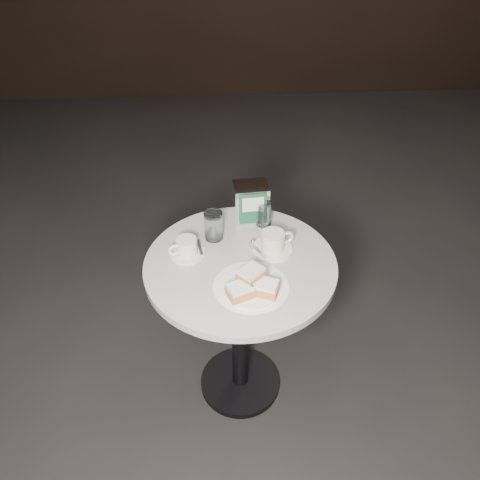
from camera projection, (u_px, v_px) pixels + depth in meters
name	position (u px, v px, depth m)	size (l,w,h in m)	color
ground	(240.00, 383.00, 2.16)	(7.00, 7.00, 0.00)	black
cafe_table	(240.00, 300.00, 1.82)	(0.70, 0.70, 0.74)	black
sugar_spill	(251.00, 286.00, 1.59)	(0.26, 0.26, 0.00)	white
beignet_plate	(252.00, 287.00, 1.55)	(0.19, 0.18, 0.08)	white
coffee_cup_left	(187.00, 248.00, 1.71)	(0.17, 0.17, 0.07)	white
coffee_cup_right	(273.00, 243.00, 1.72)	(0.19, 0.19, 0.08)	white
water_glass_left	(214.00, 226.00, 1.77)	(0.08, 0.08, 0.12)	silver
water_glass_right	(264.00, 213.00, 1.84)	(0.08, 0.08, 0.10)	silver
napkin_dispenser	(250.00, 202.00, 1.85)	(0.14, 0.12, 0.16)	white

